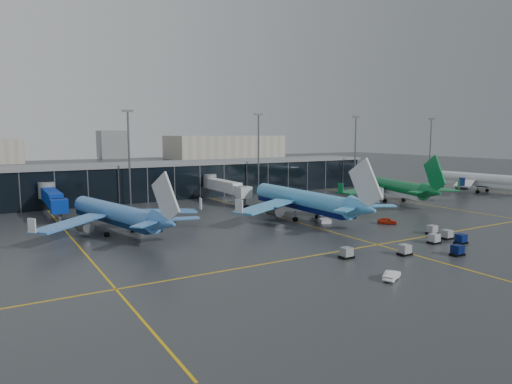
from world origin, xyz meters
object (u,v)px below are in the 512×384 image
baggage_carts (428,242)px  service_van_red (387,221)px  airliner_klm_near (301,188)px  airliner_aer_lingus (391,178)px  airliner_arkefly (114,202)px  airliner_ba (477,172)px  service_van_white (392,275)px  mobile_airstair (325,219)px

baggage_carts → service_van_red: (8.97, 17.57, -0.07)m
airliner_klm_near → airliner_aer_lingus: bearing=14.4°
service_van_red → airliner_arkefly: bearing=110.7°
airliner_arkefly → airliner_ba: bearing=-11.6°
airliner_arkefly → airliner_aer_lingus: (78.92, 2.93, 0.53)m
airliner_aer_lingus → service_van_white: airliner_aer_lingus is taller
service_van_red → airliner_aer_lingus: bearing=-5.9°
airliner_aer_lingus → airliner_ba: (40.89, 0.20, -0.10)m
airliner_aer_lingus → airliner_ba: size_ratio=1.02×
airliner_ba → service_van_white: 108.56m
airliner_klm_near → service_van_red: 19.96m
airliner_arkefly → mobile_airstair: bearing=-29.8°
airliner_ba → mobile_airstair: 79.71m
mobile_airstair → service_van_red: size_ratio=0.93×
airliner_klm_near → airliner_aer_lingus: size_ratio=1.04×
service_van_white → airliner_arkefly: bearing=0.2°
airliner_ba → mobile_airstair: bearing=-172.2°
airliner_aer_lingus → airliner_ba: 40.89m
airliner_aer_lingus → airliner_klm_near: bearing=-150.2°
mobile_airstair → airliner_ba: bearing=33.9°
mobile_airstair → service_van_red: bearing=-15.6°
service_van_red → airliner_ba: bearing=-28.1°
airliner_klm_near → mobile_airstair: 9.00m
airliner_klm_near → airliner_ba: 80.21m
airliner_ba → service_van_red: airliner_ba is taller
baggage_carts → service_van_red: 19.72m
baggage_carts → airliner_klm_near: bearing=95.7°
airliner_ba → baggage_carts: bearing=-155.1°
airliner_aer_lingus → baggage_carts: (-35.54, -41.30, -5.94)m
airliner_aer_lingus → service_van_red: size_ratio=10.72×
airliner_klm_near → airliner_aer_lingus: (38.77, 9.23, -0.27)m
airliner_arkefly → service_van_red: airliner_arkefly is taller
airliner_klm_near → airliner_arkefly: bearing=172.1°
airliner_arkefly → baggage_carts: bearing=-54.5°
airliner_arkefly → service_van_white: size_ratio=10.18×
airliner_aer_lingus → baggage_carts: bearing=-114.3°
baggage_carts → service_van_white: baggage_carts is taller
airliner_arkefly → service_van_white: (24.23, -48.02, -5.52)m
airliner_aer_lingus → airliner_ba: bearing=16.7°
baggage_carts → service_van_red: baggage_carts is taller
airliner_klm_near → mobile_airstair: (1.73, -6.29, -6.20)m
airliner_arkefly → mobile_airstair: 44.06m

